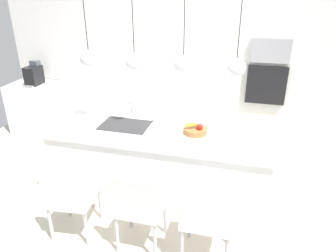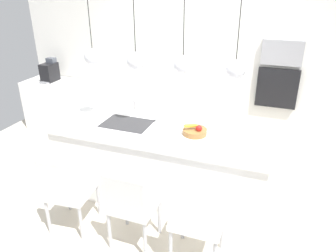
# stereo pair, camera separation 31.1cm
# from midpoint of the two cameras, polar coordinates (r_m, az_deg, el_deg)

# --- Properties ---
(floor) EXTENTS (6.60, 6.60, 0.00)m
(floor) POSITION_cam_midpoint_polar(r_m,az_deg,el_deg) (4.07, 0.88, -12.11)
(floor) COLOR beige
(floor) RESTS_ON ground
(back_wall) EXTENTS (6.00, 0.10, 2.60)m
(back_wall) POSITION_cam_midpoint_polar(r_m,az_deg,el_deg) (4.98, 7.39, 11.26)
(back_wall) COLOR silver
(back_wall) RESTS_ON ground
(kitchen_island) EXTENTS (2.52, 0.87, 0.90)m
(kitchen_island) POSITION_cam_midpoint_polar(r_m,az_deg,el_deg) (3.82, 0.93, -6.65)
(kitchen_island) COLOR white
(kitchen_island) RESTS_ON ground
(sink_basin) EXTENTS (0.56, 0.40, 0.02)m
(sink_basin) POSITION_cam_midpoint_polar(r_m,az_deg,el_deg) (3.75, -4.99, 0.33)
(sink_basin) COLOR #2D2D30
(sink_basin) RESTS_ON kitchen_island
(faucet) EXTENTS (0.02, 0.17, 0.22)m
(faucet) POSITION_cam_midpoint_polar(r_m,az_deg,el_deg) (3.87, -3.75, 3.54)
(faucet) COLOR silver
(faucet) RESTS_ON kitchen_island
(fruit_bowl) EXTENTS (0.26, 0.26, 0.14)m
(fruit_bowl) POSITION_cam_midpoint_polar(r_m,az_deg,el_deg) (3.49, 7.32, -0.94)
(fruit_bowl) COLOR #9E6B38
(fruit_bowl) RESTS_ON kitchen_island
(side_counter) EXTENTS (1.10, 0.60, 0.84)m
(side_counter) POSITION_cam_midpoint_polar(r_m,az_deg,el_deg) (5.93, -17.23, 3.62)
(side_counter) COLOR white
(side_counter) RESTS_ON ground
(coffee_machine) EXTENTS (0.20, 0.35, 0.38)m
(coffee_machine) POSITION_cam_midpoint_polar(r_m,az_deg,el_deg) (5.82, -18.83, 9.10)
(coffee_machine) COLOR black
(coffee_machine) RESTS_ON side_counter
(microwave) EXTENTS (0.54, 0.08, 0.34)m
(microwave) POSITION_cam_midpoint_polar(r_m,az_deg,el_deg) (4.75, 21.43, 12.01)
(microwave) COLOR #9E9EA3
(microwave) RESTS_ON back_wall
(oven) EXTENTS (0.56, 0.08, 0.56)m
(oven) POSITION_cam_midpoint_polar(r_m,az_deg,el_deg) (4.87, 20.53, 6.30)
(oven) COLOR black
(oven) RESTS_ON back_wall
(chair_near) EXTENTS (0.48, 0.50, 0.88)m
(chair_near) POSITION_cam_midpoint_polar(r_m,az_deg,el_deg) (3.43, -14.91, -10.84)
(chair_near) COLOR silver
(chair_near) RESTS_ON ground
(chair_middle) EXTENTS (0.44, 0.42, 0.86)m
(chair_middle) POSITION_cam_midpoint_polar(r_m,az_deg,el_deg) (3.13, -3.68, -13.67)
(chair_middle) COLOR silver
(chair_middle) RESTS_ON ground
(chair_far) EXTENTS (0.46, 0.45, 0.91)m
(chair_far) POSITION_cam_midpoint_polar(r_m,az_deg,el_deg) (2.97, 8.24, -16.00)
(chair_far) COLOR white
(chair_far) RESTS_ON ground
(pendant_light_left) EXTENTS (0.19, 0.19, 0.79)m
(pendant_light_left) POSITION_cam_midpoint_polar(r_m,az_deg,el_deg) (3.68, -10.79, 11.94)
(pendant_light_left) COLOR silver
(pendant_light_center_left) EXTENTS (0.19, 0.19, 0.79)m
(pendant_light_center_left) POSITION_cam_midpoint_polar(r_m,az_deg,el_deg) (3.45, -3.12, 11.48)
(pendant_light_center_left) COLOR silver
(pendant_light_center_right) EXTENTS (0.19, 0.19, 0.79)m
(pendant_light_center_right) POSITION_cam_midpoint_polar(r_m,az_deg,el_deg) (3.28, 5.45, 10.73)
(pendant_light_center_right) COLOR silver
(pendant_light_right) EXTENTS (0.19, 0.19, 0.79)m
(pendant_light_right) POSITION_cam_midpoint_polar(r_m,az_deg,el_deg) (3.19, 14.65, 9.66)
(pendant_light_right) COLOR silver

